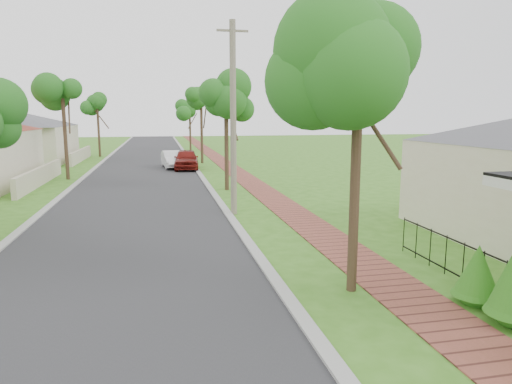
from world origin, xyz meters
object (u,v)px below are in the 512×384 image
object	(u,v)px
parked_car_white	(172,160)
near_tree	(359,68)
parked_car_red	(186,159)
utility_pole	(233,119)

from	to	relation	value
parked_car_white	near_tree	distance (m)	26.00
parked_car_white	parked_car_red	bearing A→B (deg)	-54.70
parked_car_red	parked_car_white	world-z (taller)	parked_car_red
parked_car_white	utility_pole	bearing A→B (deg)	-89.76
parked_car_red	near_tree	world-z (taller)	near_tree
parked_car_red	near_tree	size ratio (longest dim) A/B	0.69
parked_car_white	near_tree	xyz separation A→B (m)	(3.20, -25.45, 4.24)
utility_pole	near_tree	bearing A→B (deg)	-81.30
utility_pole	parked_car_red	bearing A→B (deg)	93.37
parked_car_white	utility_pole	xyz separation A→B (m)	(1.90, -16.95, 3.14)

